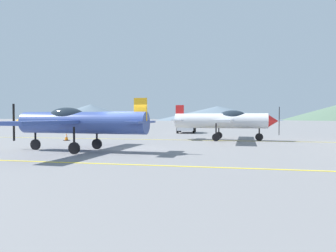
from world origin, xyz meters
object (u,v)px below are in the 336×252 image
(airplane_mid, at_px, (224,120))
(traffic_cone_front, at_px, (66,137))
(airplane_near, at_px, (77,122))
(car_sedan, at_px, (187,126))

(airplane_mid, bearing_deg, traffic_cone_front, -166.68)
(airplane_near, xyz_separation_m, traffic_cone_front, (-4.39, 6.41, -1.31))
(airplane_mid, xyz_separation_m, car_sedan, (-4.42, 10.20, -0.76))
(car_sedan, xyz_separation_m, traffic_cone_front, (-7.75, -13.08, -0.56))
(airplane_near, height_order, airplane_mid, same)
(car_sedan, bearing_deg, traffic_cone_front, -120.63)
(airplane_mid, distance_m, car_sedan, 11.14)
(airplane_near, relative_size, car_sedan, 2.16)
(airplane_near, height_order, traffic_cone_front, airplane_near)
(traffic_cone_front, bearing_deg, car_sedan, 59.37)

